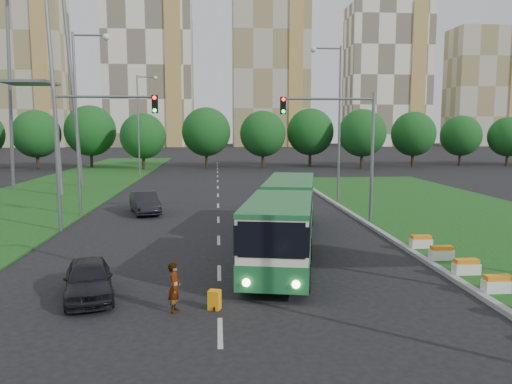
{
  "coord_description": "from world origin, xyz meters",
  "views": [
    {
      "loc": [
        -3.04,
        -19.77,
        5.82
      ],
      "look_at": [
        -1.06,
        5.58,
        2.6
      ],
      "focal_mm": 35.0,
      "sensor_mm": 36.0,
      "label": 1
    }
  ],
  "objects": [
    {
      "name": "ground",
      "position": [
        0.0,
        0.0,
        0.0
      ],
      "size": [
        360.0,
        360.0,
        0.0
      ],
      "primitive_type": "plane",
      "color": "black",
      "rests_on": "ground"
    },
    {
      "name": "grass_median",
      "position": [
        13.0,
        8.0,
        0.07
      ],
      "size": [
        14.0,
        60.0,
        0.15
      ],
      "primitive_type": "cube",
      "color": "#154A15",
      "rests_on": "ground"
    },
    {
      "name": "median_kerb",
      "position": [
        6.05,
        8.0,
        0.09
      ],
      "size": [
        0.3,
        60.0,
        0.18
      ],
      "primitive_type": "cube",
      "color": "gray",
      "rests_on": "ground"
    },
    {
      "name": "left_verge",
      "position": [
        -18.0,
        25.0,
        0.05
      ],
      "size": [
        12.0,
        110.0,
        0.1
      ],
      "primitive_type": "cube",
      "color": "#154A15",
      "rests_on": "ground"
    },
    {
      "name": "lane_markings",
      "position": [
        -3.0,
        20.0,
        0.0
      ],
      "size": [
        0.2,
        100.0,
        0.01
      ],
      "primitive_type": null,
      "color": "#ADAEA7",
      "rests_on": "ground"
    },
    {
      "name": "flower_planters",
      "position": [
        6.7,
        -2.5,
        0.45
      ],
      "size": [
        1.1,
        11.5,
        0.6
      ],
      "primitive_type": null,
      "color": "white",
      "rests_on": "grass_median"
    },
    {
      "name": "traffic_mast_median",
      "position": [
        4.78,
        10.0,
        5.35
      ],
      "size": [
        5.76,
        0.32,
        8.0
      ],
      "color": "slate",
      "rests_on": "ground"
    },
    {
      "name": "traffic_mast_left",
      "position": [
        -10.38,
        9.0,
        5.35
      ],
      "size": [
        5.76,
        0.32,
        8.0
      ],
      "color": "slate",
      "rests_on": "ground"
    },
    {
      "name": "street_lamps",
      "position": [
        -3.0,
        10.0,
        6.0
      ],
      "size": [
        36.0,
        60.0,
        12.0
      ],
      "primitive_type": null,
      "color": "slate",
      "rests_on": "ground"
    },
    {
      "name": "tree_line",
      "position": [
        10.0,
        55.0,
        4.5
      ],
      "size": [
        120.0,
        8.0,
        9.0
      ],
      "primitive_type": null,
      "color": "#144D18",
      "rests_on": "ground"
    },
    {
      "name": "apartment_tower_west",
      "position": [
        -65.0,
        150.0,
        24.0
      ],
      "size": [
        26.0,
        15.0,
        48.0
      ],
      "primitive_type": "cube",
      "color": "#BAB296",
      "rests_on": "ground"
    },
    {
      "name": "apartment_tower_cwest",
      "position": [
        -25.0,
        150.0,
        26.0
      ],
      "size": [
        28.0,
        15.0,
        52.0
      ],
      "primitive_type": "cube",
      "color": "white",
      "rests_on": "ground"
    },
    {
      "name": "apartment_tower_ceast",
      "position": [
        15.0,
        150.0,
        25.0
      ],
      "size": [
        25.0,
        15.0,
        50.0
      ],
      "primitive_type": "cube",
      "color": "#BAB296",
      "rests_on": "ground"
    },
    {
      "name": "apartment_tower_east",
      "position": [
        55.0,
        150.0,
        23.5
      ],
      "size": [
        27.0,
        15.0,
        47.0
      ],
      "primitive_type": "cube",
      "color": "white",
      "rests_on": "ground"
    },
    {
      "name": "midrise_east",
      "position": [
        90.0,
        150.0,
        20.0
      ],
      "size": [
        24.0,
        14.0,
        40.0
      ],
      "primitive_type": "cube",
      "color": "#BAB296",
      "rests_on": "ground"
    },
    {
      "name": "articulated_bus",
      "position": [
        0.14,
        4.04,
        1.62
      ],
      "size": [
        2.51,
        16.07,
        2.65
      ],
      "rotation": [
        0.0,
        0.0,
        -0.2
      ],
      "color": "white",
      "rests_on": "ground"
    },
    {
      "name": "car_left_near",
      "position": [
        -7.52,
        -2.64,
        0.67
      ],
      "size": [
        2.5,
        4.2,
        1.34
      ],
      "primitive_type": "imported",
      "rotation": [
        0.0,
        0.0,
        0.25
      ],
      "color": "black",
      "rests_on": "ground"
    },
    {
      "name": "car_left_far",
      "position": [
        -8.06,
        14.83,
        0.75
      ],
      "size": [
        2.81,
        4.79,
        1.49
      ],
      "primitive_type": "imported",
      "rotation": [
        0.0,
        0.0,
        0.29
      ],
      "color": "black",
      "rests_on": "ground"
    },
    {
      "name": "pedestrian",
      "position": [
        -4.43,
        -4.22,
        0.8
      ],
      "size": [
        0.46,
        0.63,
        1.6
      ],
      "primitive_type": "imported",
      "rotation": [
        0.0,
        0.0,
        1.42
      ],
      "color": "gray",
      "rests_on": "ground"
    },
    {
      "name": "shopping_trolley",
      "position": [
        -3.17,
        -4.13,
        0.32
      ],
      "size": [
        0.37,
        0.39,
        0.64
      ],
      "rotation": [
        0.0,
        0.0,
        -0.33
      ],
      "color": "#FD9B0D",
      "rests_on": "ground"
    }
  ]
}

